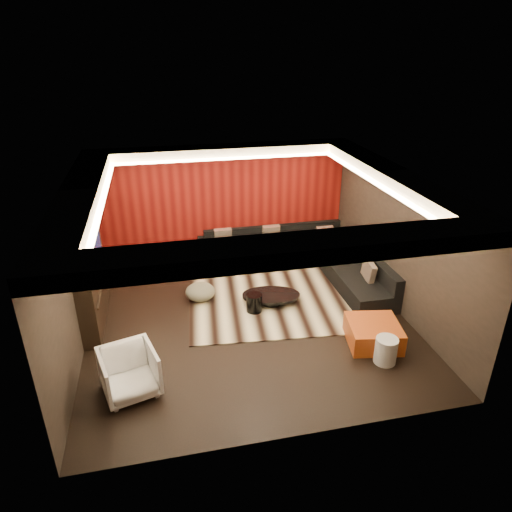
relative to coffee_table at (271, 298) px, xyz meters
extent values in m
cube|color=black|center=(-0.59, -0.47, -0.13)|extent=(6.00, 6.00, 0.02)
cube|color=silver|center=(-0.59, -0.47, 2.69)|extent=(6.00, 6.00, 0.02)
cube|color=black|center=(-0.59, 2.54, 1.28)|extent=(6.00, 0.02, 2.80)
cube|color=black|center=(-3.60, -0.47, 1.28)|extent=(0.02, 6.00, 2.80)
cube|color=black|center=(2.42, -0.47, 1.28)|extent=(0.02, 6.00, 2.80)
cube|color=#6B0C0A|center=(-0.59, 2.50, 1.28)|extent=(5.98, 0.05, 2.78)
cube|color=silver|center=(-0.59, 2.23, 2.57)|extent=(6.00, 0.60, 0.22)
cube|color=silver|center=(-0.59, -3.17, 2.57)|extent=(6.00, 0.60, 0.22)
cube|color=silver|center=(-3.29, -0.47, 2.57)|extent=(0.60, 4.80, 0.22)
cube|color=silver|center=(2.11, -0.47, 2.57)|extent=(0.60, 4.80, 0.22)
cube|color=#FFD899|center=(-0.59, 1.89, 2.48)|extent=(4.80, 0.08, 0.04)
cube|color=#FFD899|center=(-0.59, -2.83, 2.48)|extent=(4.80, 0.08, 0.04)
cube|color=#FFD899|center=(-2.95, -0.47, 2.48)|extent=(0.08, 4.80, 0.04)
cube|color=#FFD899|center=(1.77, -0.47, 2.48)|extent=(0.08, 4.80, 0.04)
cube|color=black|center=(-3.44, 0.13, 0.98)|extent=(0.30, 2.00, 2.20)
cube|color=black|center=(-3.28, 0.13, 1.33)|extent=(0.04, 1.30, 0.80)
cube|color=black|center=(-3.28, 0.13, 0.58)|extent=(0.04, 1.60, 0.04)
cube|color=beige|center=(0.34, 0.18, -0.11)|extent=(4.25, 3.35, 0.02)
cylinder|color=black|center=(0.00, 0.00, 0.00)|extent=(1.39, 1.39, 0.20)
cylinder|color=black|center=(-0.41, -0.24, 0.09)|extent=(0.37, 0.37, 0.37)
ellipsoid|color=#BDB993|center=(-1.41, 0.45, 0.07)|extent=(0.75, 0.75, 0.34)
cylinder|color=silver|center=(1.41, -2.25, 0.11)|extent=(0.42, 0.42, 0.46)
cube|color=#A63F15|center=(1.45, -1.70, 0.08)|extent=(1.03, 1.03, 0.40)
imported|color=white|center=(-2.74, -2.09, 0.25)|extent=(0.99, 1.01, 0.75)
cube|color=black|center=(0.66, 2.08, 0.08)|extent=(3.50, 0.90, 0.40)
cube|color=black|center=(0.66, 2.43, 0.46)|extent=(3.50, 0.20, 0.35)
cube|color=black|center=(1.96, 0.33, 0.08)|extent=(0.90, 2.60, 0.40)
cube|color=black|center=(2.31, 0.33, 0.46)|extent=(0.20, 2.60, 0.35)
cube|color=black|center=(-1.14, 2.08, 0.18)|extent=(0.20, 0.90, 0.60)
cube|color=#CAAC94|center=(0.54, 2.21, 0.50)|extent=(0.42, 0.20, 0.44)
cube|color=#CAAC94|center=(2.03, -0.16, 0.50)|extent=(0.12, 0.50, 0.50)
cube|color=#CAAC94|center=(2.05, 0.95, 0.50)|extent=(0.12, 0.50, 0.50)
cube|color=#CAAC94|center=(-0.64, 2.26, 0.50)|extent=(0.42, 0.20, 0.44)
cube|color=#CAAC94|center=(1.80, 1.87, 0.50)|extent=(0.42, 0.20, 0.44)
camera|label=1|loc=(-2.04, -7.84, 4.80)|focal=32.00mm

